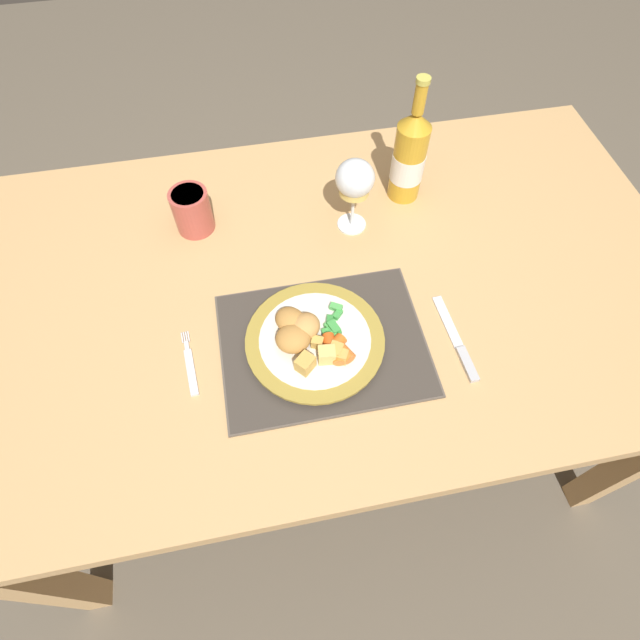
# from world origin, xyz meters

# --- Properties ---
(ground_plane) EXTENTS (6.00, 6.00, 0.00)m
(ground_plane) POSITION_xyz_m (0.00, 0.00, 0.00)
(ground_plane) COLOR brown
(dining_table) EXTENTS (1.49, 0.88, 0.74)m
(dining_table) POSITION_xyz_m (0.00, 0.00, 0.66)
(dining_table) COLOR tan
(dining_table) RESTS_ON ground
(placemat) EXTENTS (0.37, 0.29, 0.01)m
(placemat) POSITION_xyz_m (-0.04, -0.15, 0.74)
(placemat) COLOR brown
(placemat) RESTS_ON dining_table
(dinner_plate) EXTENTS (0.25, 0.25, 0.02)m
(dinner_plate) POSITION_xyz_m (-0.05, -0.15, 0.76)
(dinner_plate) COLOR silver
(dinner_plate) RESTS_ON placemat
(breaded_croquettes) EXTENTS (0.10, 0.11, 0.04)m
(breaded_croquettes) POSITION_xyz_m (-0.08, -0.13, 0.79)
(breaded_croquettes) COLOR #B77F3D
(breaded_croquettes) RESTS_ON dinner_plate
(green_beans_pile) EXTENTS (0.05, 0.08, 0.02)m
(green_beans_pile) POSITION_xyz_m (-0.01, -0.13, 0.77)
(green_beans_pile) COLOR #338438
(green_beans_pile) RESTS_ON dinner_plate
(glazed_carrots) EXTENTS (0.05, 0.06, 0.02)m
(glazed_carrots) POSITION_xyz_m (-0.02, -0.18, 0.78)
(glazed_carrots) COLOR orange
(glazed_carrots) RESTS_ON dinner_plate
(fork) EXTENTS (0.03, 0.13, 0.01)m
(fork) POSITION_xyz_m (-0.28, -0.15, 0.74)
(fork) COLOR silver
(fork) RESTS_ON dining_table
(table_knife) EXTENTS (0.03, 0.19, 0.01)m
(table_knife) POSITION_xyz_m (0.21, -0.20, 0.74)
(table_knife) COLOR silver
(table_knife) RESTS_ON dining_table
(wine_glass) EXTENTS (0.08, 0.08, 0.17)m
(wine_glass) POSITION_xyz_m (0.08, 0.14, 0.86)
(wine_glass) COLOR silver
(wine_glass) RESTS_ON dining_table
(bottle) EXTENTS (0.07, 0.07, 0.28)m
(bottle) POSITION_xyz_m (0.22, 0.21, 0.84)
(bottle) COLOR gold
(bottle) RESTS_ON dining_table
(roast_potatoes) EXTENTS (0.10, 0.07, 0.03)m
(roast_potatoes) POSITION_xyz_m (-0.04, -0.19, 0.78)
(roast_potatoes) COLOR gold
(roast_potatoes) RESTS_ON dinner_plate
(drinking_cup) EXTENTS (0.08, 0.08, 0.10)m
(drinking_cup) POSITION_xyz_m (-0.25, 0.19, 0.79)
(drinking_cup) COLOR #B24C42
(drinking_cup) RESTS_ON dining_table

